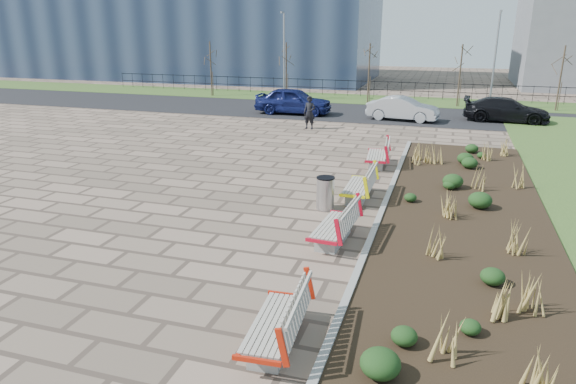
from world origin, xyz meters
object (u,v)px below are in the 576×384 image
(pedestrian, at_px, (310,113))
(lamp_east, at_px, (495,61))
(lamp_west, at_px, (284,57))
(car_blue, at_px, (293,101))
(bench_b, at_px, (334,224))
(car_black, at_px, (506,110))
(car_silver, at_px, (403,109))
(bench_d, at_px, (377,153))
(bench_a, at_px, (274,320))
(bench_c, at_px, (358,184))
(litter_bin, at_px, (325,193))

(pedestrian, distance_m, lamp_east, 13.79)
(pedestrian, distance_m, lamp_west, 11.03)
(car_blue, bearing_deg, bench_b, -160.97)
(car_blue, xyz_separation_m, car_black, (12.22, 1.05, -0.13))
(car_blue, height_order, car_silver, car_blue)
(car_black, bearing_deg, lamp_east, 11.31)
(bench_b, relative_size, car_blue, 0.45)
(bench_d, distance_m, car_blue, 12.56)
(bench_a, distance_m, car_blue, 23.96)
(car_silver, xyz_separation_m, lamp_east, (5.00, 5.82, 2.36))
(bench_d, bearing_deg, car_blue, 116.70)
(bench_b, height_order, car_silver, car_silver)
(bench_d, distance_m, car_black, 12.99)
(bench_a, bearing_deg, car_blue, 102.26)
(bench_c, height_order, car_black, car_black)
(litter_bin, xyz_separation_m, pedestrian, (-3.68, 11.78, 0.38))
(litter_bin, relative_size, car_black, 0.21)
(bench_b, bearing_deg, lamp_east, 82.03)
(bench_a, relative_size, car_blue, 0.45)
(bench_c, relative_size, car_blue, 0.45)
(bench_d, height_order, lamp_west, lamp_west)
(car_blue, bearing_deg, car_black, -85.86)
(bench_d, bearing_deg, pedestrian, 119.63)
(pedestrian, bearing_deg, car_blue, 120.48)
(litter_bin, xyz_separation_m, car_black, (6.38, 17.08, 0.20))
(pedestrian, bearing_deg, bench_b, -69.03)
(litter_bin, xyz_separation_m, lamp_east, (5.77, 21.59, 2.55))
(car_black, bearing_deg, car_blue, 98.57)
(pedestrian, height_order, car_blue, pedestrian)
(lamp_west, bearing_deg, car_silver, -32.88)
(bench_a, xyz_separation_m, car_black, (5.61, 24.07, 0.19))
(bench_b, distance_m, lamp_west, 25.69)
(bench_c, xyz_separation_m, lamp_west, (-9.00, 20.40, 2.54))
(car_blue, bearing_deg, car_silver, -93.00)
(bench_a, bearing_deg, car_silver, 86.23)
(bench_d, bearing_deg, bench_b, -95.11)
(bench_d, distance_m, lamp_west, 18.73)
(bench_b, xyz_separation_m, car_silver, (-0.00, 18.12, 0.18))
(car_black, bearing_deg, bench_b, 167.56)
(pedestrian, height_order, car_black, pedestrian)
(car_blue, distance_m, lamp_west, 6.45)
(bench_a, distance_m, bench_d, 12.36)
(pedestrian, xyz_separation_m, car_blue, (-2.16, 4.25, -0.05))
(litter_bin, distance_m, car_black, 18.24)
(lamp_east, bearing_deg, litter_bin, -104.97)
(car_black, bearing_deg, bench_d, 158.09)
(car_silver, bearing_deg, bench_a, -172.52)
(bench_b, xyz_separation_m, lamp_east, (5.00, 23.93, 2.54))
(bench_d, relative_size, car_silver, 0.52)
(bench_b, relative_size, car_silver, 0.52)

